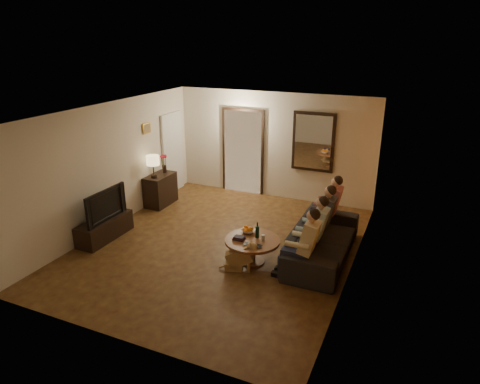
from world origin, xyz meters
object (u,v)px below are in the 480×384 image
at_px(person_d, 330,209).
at_px(laptop, 252,247).
at_px(tv_stand, 105,228).
at_px(wine_bottle, 257,230).
at_px(sofa, 323,240).
at_px(bowl, 248,231).
at_px(dresser, 160,190).
at_px(person_b, 314,233).
at_px(tv, 102,204).
at_px(coffee_table, 252,251).
at_px(table_lamp, 153,167).
at_px(person_a, 305,248).
at_px(person_c, 322,220).
at_px(dog, 239,256).

height_order(person_d, laptop, person_d).
relative_size(tv_stand, wine_bottle, 4.05).
xyz_separation_m(tv_stand, laptop, (3.18, 0.02, 0.25)).
xyz_separation_m(sofa, person_d, (-0.10, 0.90, 0.25)).
height_order(tv_stand, bowl, bowl).
relative_size(dresser, laptop, 2.52).
bearing_deg(sofa, bowl, 109.67).
distance_m(person_d, laptop, 2.09).
bearing_deg(bowl, person_d, 49.18).
height_order(person_b, laptop, person_b).
distance_m(tv_stand, tv, 0.52).
bearing_deg(coffee_table, person_b, 21.41).
distance_m(table_lamp, sofa, 4.31).
relative_size(dresser, wine_bottle, 2.68).
bearing_deg(bowl, table_lamp, 156.41).
bearing_deg(table_lamp, laptop, -29.06).
bearing_deg(bowl, tv, -169.84).
height_order(table_lamp, person_a, table_lamp).
height_order(dresser, table_lamp, table_lamp).
height_order(bowl, wine_bottle, wine_bottle).
bearing_deg(tv, person_c, -72.42).
bearing_deg(dresser, coffee_table, -28.99).
xyz_separation_m(person_d, laptop, (-0.91, -1.88, -0.14)).
bearing_deg(tv, wine_bottle, -82.73).
xyz_separation_m(wine_bottle, laptop, (0.05, -0.38, -0.14)).
distance_m(dresser, dog, 3.62).
distance_m(dresser, wine_bottle, 3.52).
xyz_separation_m(person_c, bowl, (-1.19, -0.78, -0.12)).
bearing_deg(tv, coffee_table, -84.45).
relative_size(person_a, wine_bottle, 3.87).
bearing_deg(tv, table_lamp, 0.00).
bearing_deg(person_c, wine_bottle, -136.94).
bearing_deg(bowl, wine_bottle, -27.55).
relative_size(wine_bottle, laptop, 0.94).
height_order(dresser, person_c, person_c).
bearing_deg(laptop, person_b, 35.01).
height_order(person_a, laptop, person_a).
distance_m(table_lamp, coffee_table, 3.50).
xyz_separation_m(sofa, wine_bottle, (-1.06, -0.60, 0.26)).
distance_m(person_a, laptop, 0.92).
xyz_separation_m(table_lamp, sofa, (4.18, -0.79, -0.66)).
xyz_separation_m(dresser, person_a, (4.08, -1.91, 0.23)).
bearing_deg(tv, person_a, -88.68).
relative_size(person_b, person_d, 1.00).
bearing_deg(dresser, person_a, -25.06).
height_order(tv_stand, person_a, person_a).
height_order(person_a, person_d, same).
bearing_deg(dog, person_c, 32.16).
xyz_separation_m(dresser, coffee_table, (3.08, -1.70, -0.14)).
height_order(person_c, person_d, same).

